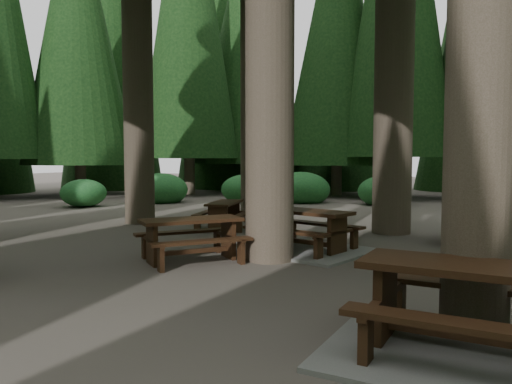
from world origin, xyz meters
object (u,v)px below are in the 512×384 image
at_px(picnic_table_d, 496,216).
at_px(picnic_table_c, 304,237).
at_px(picnic_table_b, 225,211).
at_px(picnic_table_a, 473,325).
at_px(picnic_table_f, 191,233).

bearing_deg(picnic_table_d, picnic_table_c, -145.65).
bearing_deg(picnic_table_c, picnic_table_d, 52.69).
relative_size(picnic_table_b, picnic_table_c, 0.62).
bearing_deg(picnic_table_a, picnic_table_f, 154.72).
relative_size(picnic_table_c, picnic_table_f, 1.29).
height_order(picnic_table_a, picnic_table_d, picnic_table_d).
height_order(picnic_table_d, picnic_table_f, picnic_table_d).
distance_m(picnic_table_c, picnic_table_f, 2.24).
bearing_deg(picnic_table_f, picnic_table_c, -0.88).
bearing_deg(picnic_table_a, picnic_table_c, 129.83).
distance_m(picnic_table_a, picnic_table_f, 5.17).
bearing_deg(picnic_table_d, picnic_table_b, -178.37).
height_order(picnic_table_a, picnic_table_b, picnic_table_a).
distance_m(picnic_table_c, picnic_table_d, 4.18).
relative_size(picnic_table_b, picnic_table_f, 0.80).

